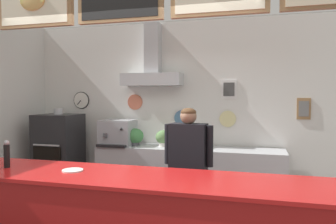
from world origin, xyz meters
TOP-DOWN VIEW (x-y plane):
  - back_wall_assembly at (-0.02, 2.25)m, footprint 5.26×2.62m
  - back_prep_counter at (0.21, 2.02)m, footprint 2.89×0.59m
  - pizza_oven at (-1.95, 1.82)m, footprint 0.66×0.66m
  - shop_worker at (0.46, 0.81)m, footprint 0.58×0.25m
  - espresso_machine at (-0.96, 1.99)m, footprint 0.53×0.52m
  - potted_sage at (0.36, 2.04)m, footprint 0.17×0.17m
  - potted_rosemary at (-0.66, 2.00)m, footprint 0.27×0.27m
  - potted_basil at (-0.20, 2.05)m, footprint 0.24×0.24m
  - pepper_grinder at (-0.99, -0.41)m, footprint 0.05×0.05m
  - condiment_plate at (-0.33, -0.38)m, footprint 0.18×0.18m

SIDE VIEW (x-z plane):
  - back_prep_counter at x=0.21m, z-range -0.01..0.91m
  - pizza_oven at x=-1.95m, z-range -0.05..1.46m
  - shop_worker at x=0.46m, z-range 0.06..1.64m
  - potted_sage at x=0.36m, z-range 0.93..1.16m
  - potted_basil at x=-0.20m, z-range 0.93..1.19m
  - condiment_plate at x=-0.33m, z-range 1.06..1.07m
  - potted_rosemary at x=-0.66m, z-range 0.93..1.20m
  - espresso_machine at x=-0.96m, z-range 0.91..1.32m
  - pepper_grinder at x=-0.99m, z-range 1.06..1.31m
  - back_wall_assembly at x=-0.02m, z-range 0.11..3.06m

